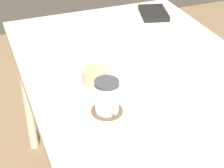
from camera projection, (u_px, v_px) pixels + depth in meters
The scene contains 8 objects.
dining_table at pixel (147, 93), 1.41m from camera, with size 1.37×0.87×0.76m.
placemat at pixel (101, 98), 1.25m from camera, with size 0.45×0.35×0.00m, color white.
pastry_plate at pixel (95, 83), 1.31m from camera, with size 0.16×0.16×0.01m, color white.
pastry at pixel (94, 76), 1.30m from camera, with size 0.09×0.09×0.05m, color tan.
coffee_coaster at pixel (107, 111), 1.18m from camera, with size 0.10×0.10×0.01m, color brown.
coffee_mug at pixel (107, 97), 1.15m from camera, with size 0.11×0.08×0.11m.
sugar_bowl at pixel (67, 41), 1.56m from camera, with size 0.07×0.07×0.05m, color white.
small_book at pixel (154, 13), 1.84m from camera, with size 0.18×0.12×0.02m, color black.
Camera 1 is at (1.03, -0.54, 1.48)m, focal length 60.00 mm.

